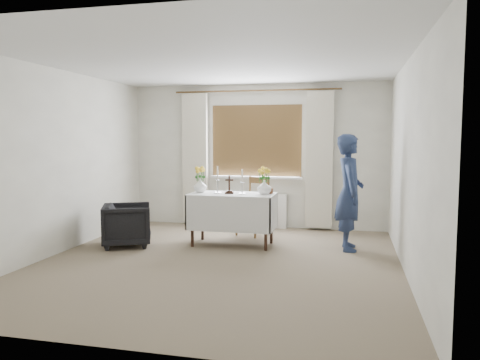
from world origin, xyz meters
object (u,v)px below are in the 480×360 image
altar_table (232,219)px  wooden_cross (229,184)px  armchair (127,225)px  flower_vase_left (200,186)px  flower_vase_right (264,187)px  wooden_chair (253,206)px  person (349,192)px

altar_table → wooden_cross: wooden_cross is taller
armchair → wooden_cross: wooden_cross is taller
flower_vase_left → flower_vase_right: size_ratio=0.98×
wooden_chair → person: (1.52, -0.66, 0.34)m
flower_vase_left → altar_table: bearing=-4.2°
armchair → wooden_cross: (1.44, 0.39, 0.59)m
wooden_chair → flower_vase_left: (-0.65, -0.73, 0.39)m
wooden_cross → altar_table: bearing=7.4°
altar_table → flower_vase_left: (-0.51, 0.04, 0.48)m
person → wooden_cross: size_ratio=6.09×
wooden_cross → flower_vase_right: size_ratio=1.29×
armchair → wooden_chair: bearing=-79.2°
altar_table → flower_vase_left: flower_vase_left is taller
flower_vase_left → wooden_chair: bearing=48.2°
altar_table → armchair: size_ratio=1.82×
altar_table → person: size_ratio=0.76×
armchair → flower_vase_right: (1.95, 0.42, 0.56)m
wooden_cross → wooden_chair: bearing=67.4°
altar_table → armchair: 1.54m
wooden_chair → armchair: (-1.63, -1.17, -0.16)m
person → flower_vase_right: size_ratio=7.84×
wooden_chair → armchair: size_ratio=1.38×
armchair → person: (3.15, 0.50, 0.50)m
flower_vase_right → person: bearing=4.1°
person → flower_vase_left: person is taller
wooden_chair → wooden_cross: bearing=-79.4°
altar_table → person: bearing=3.4°
wooden_cross → flower_vase_right: 0.52m
wooden_cross → flower_vase_right: (0.52, 0.03, -0.03)m
person → flower_vase_left: size_ratio=8.03×
wooden_cross → flower_vase_right: wooden_cross is taller
wooden_cross → flower_vase_right: bearing=-6.2°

